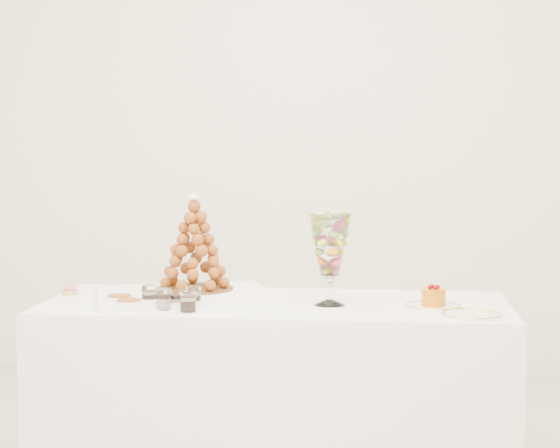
# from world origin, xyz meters

# --- Properties ---
(buffet_table) EXTENTS (1.78, 0.73, 0.67)m
(buffet_table) POSITION_xyz_m (0.02, 0.37, 0.34)
(buffet_table) COLOR white
(buffet_table) RESTS_ON ground
(lace_tray) EXTENTS (0.78, 0.68, 0.02)m
(lace_tray) POSITION_xyz_m (-0.35, 0.43, 0.68)
(lace_tray) COLOR white
(lace_tray) RESTS_ON buffet_table
(macaron_vase) EXTENTS (0.16, 0.16, 0.34)m
(macaron_vase) POSITION_xyz_m (0.23, 0.33, 0.90)
(macaron_vase) COLOR white
(macaron_vase) RESTS_ON buffet_table
(cake_plate) EXTENTS (0.21, 0.21, 0.01)m
(cake_plate) POSITION_xyz_m (0.61, 0.31, 0.68)
(cake_plate) COLOR white
(cake_plate) RESTS_ON buffet_table
(spare_plate) EXTENTS (0.21, 0.21, 0.01)m
(spare_plate) POSITION_xyz_m (0.74, 0.15, 0.68)
(spare_plate) COLOR white
(spare_plate) RESTS_ON buffet_table
(pink_tart) EXTENTS (0.06, 0.06, 0.04)m
(pink_tart) POSITION_xyz_m (-0.81, 0.45, 0.69)
(pink_tart) COLOR tan
(pink_tart) RESTS_ON buffet_table
(verrine_a) EXTENTS (0.06, 0.06, 0.07)m
(verrine_a) POSITION_xyz_m (-0.45, 0.27, 0.71)
(verrine_a) COLOR white
(verrine_a) RESTS_ON buffet_table
(verrine_b) EXTENTS (0.05, 0.05, 0.06)m
(verrine_b) POSITION_xyz_m (-0.32, 0.21, 0.71)
(verrine_b) COLOR white
(verrine_b) RESTS_ON buffet_table
(verrine_c) EXTENTS (0.07, 0.07, 0.08)m
(verrine_c) POSITION_xyz_m (-0.27, 0.25, 0.71)
(verrine_c) COLOR white
(verrine_c) RESTS_ON buffet_table
(verrine_d) EXTENTS (0.06, 0.06, 0.08)m
(verrine_d) POSITION_xyz_m (-0.37, 0.17, 0.71)
(verrine_d) COLOR white
(verrine_d) RESTS_ON buffet_table
(verrine_e) EXTENTS (0.07, 0.07, 0.08)m
(verrine_e) POSITION_xyz_m (-0.27, 0.14, 0.71)
(verrine_e) COLOR white
(verrine_e) RESTS_ON buffet_table
(ramekin_back) EXTENTS (0.10, 0.10, 0.03)m
(ramekin_back) POSITION_xyz_m (-0.56, 0.27, 0.69)
(ramekin_back) COLOR white
(ramekin_back) RESTS_ON buffet_table
(ramekin_front) EXTENTS (0.10, 0.10, 0.03)m
(ramekin_front) POSITION_xyz_m (-0.50, 0.18, 0.69)
(ramekin_front) COLOR white
(ramekin_front) RESTS_ON buffet_table
(croquembouche) EXTENTS (0.31, 0.31, 0.38)m
(croquembouche) POSITION_xyz_m (-0.32, 0.51, 0.88)
(croquembouche) COLOR brown
(croquembouche) RESTS_ON lace_tray
(mousse_cake) EXTENTS (0.09, 0.09, 0.08)m
(mousse_cake) POSITION_xyz_m (0.61, 0.30, 0.72)
(mousse_cake) COLOR #CA6809
(mousse_cake) RESTS_ON cake_plate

